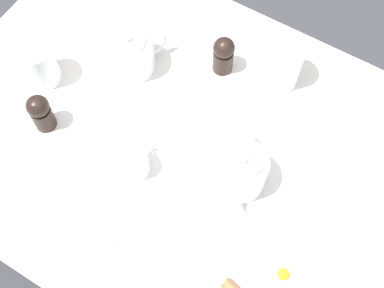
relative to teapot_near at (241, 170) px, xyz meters
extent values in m
plane|color=#333338|center=(0.01, 0.13, -0.75)|extent=(8.00, 8.00, 0.00)
cube|color=silver|center=(0.01, 0.13, -0.07)|extent=(0.83, 1.21, 0.03)
cylinder|color=brown|center=(0.38, 0.68, -0.42)|extent=(0.04, 0.04, 0.67)
cylinder|color=white|center=(-0.14, -0.17, -0.04)|extent=(0.06, 0.06, 0.00)
sphere|color=yellow|center=(-0.14, -0.17, -0.03)|extent=(0.02, 0.02, 0.02)
cylinder|color=white|center=(0.00, 0.00, 0.00)|extent=(0.11, 0.11, 0.10)
cylinder|color=white|center=(0.00, 0.00, 0.05)|extent=(0.08, 0.08, 0.01)
sphere|color=white|center=(0.00, 0.00, 0.06)|extent=(0.02, 0.02, 0.02)
cone|color=white|center=(-0.07, -0.02, 0.01)|extent=(0.06, 0.04, 0.05)
torus|color=white|center=(0.06, 0.02, 0.00)|extent=(0.08, 0.04, 0.08)
cylinder|color=white|center=(0.13, 0.37, 0.00)|extent=(0.11, 0.11, 0.10)
cylinder|color=white|center=(0.13, 0.37, 0.05)|extent=(0.08, 0.08, 0.01)
sphere|color=white|center=(0.13, 0.37, 0.06)|extent=(0.02, 0.02, 0.02)
cone|color=white|center=(0.07, 0.40, 0.01)|extent=(0.06, 0.04, 0.05)
torus|color=white|center=(0.18, 0.34, 0.00)|extent=(0.07, 0.05, 0.08)
cylinder|color=white|center=(0.28, 0.04, 0.01)|extent=(0.08, 0.08, 0.13)
cylinder|color=white|center=(-0.01, 0.53, 0.01)|extent=(0.08, 0.08, 0.11)
cylinder|color=white|center=(-0.10, 0.21, -0.02)|extent=(0.06, 0.06, 0.06)
torus|color=white|center=(-0.06, 0.21, -0.02)|extent=(0.04, 0.01, 0.04)
cylinder|color=black|center=(-0.11, 0.44, -0.02)|extent=(0.05, 0.05, 0.06)
sphere|color=black|center=(-0.11, 0.44, 0.03)|extent=(0.05, 0.05, 0.05)
cylinder|color=black|center=(0.24, 0.18, -0.02)|extent=(0.05, 0.05, 0.06)
sphere|color=black|center=(0.24, 0.18, 0.03)|extent=(0.05, 0.05, 0.05)
cube|color=silver|center=(-0.29, 0.22, -0.05)|extent=(0.07, 0.15, 0.00)
camera|label=1|loc=(-0.43, -0.14, 1.02)|focal=50.00mm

